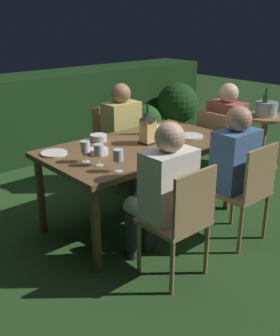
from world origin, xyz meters
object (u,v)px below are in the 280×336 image
object	(u,v)px
green_bottle_on_table	(148,123)
plate_c	(158,127)
plate_a	(190,136)
bowl_bread	(99,151)
bowl_olives	(159,134)
wine_glass_c	(85,148)
chair_head_far	(217,146)
wine_glass_a	(168,144)
person_in_blue	(228,165)
potted_plant_corner	(177,106)
ice_bucket	(267,108)
dining_table	(140,150)
person_in_cream	(162,190)
chair_side_right_b	(114,142)
person_in_rust	(229,130)
potted_plant_by_hedge	(145,125)
wine_glass_d	(118,156)
wine_glass_b	(99,151)
side_table	(264,133)
lantern_centerpiece	(148,127)
plate_b	(54,153)
chair_side_left_b	(246,189)
bowl_salad	(98,138)
person_in_mustard	(125,132)

from	to	relation	value
green_bottle_on_table	plate_c	world-z (taller)	green_bottle_on_table
plate_a	bowl_bread	size ratio (longest dim) A/B	1.52
bowl_olives	wine_glass_c	bearing A→B (deg)	-173.64
chair_head_far	wine_glass_a	xyz separation A→B (m)	(-1.17, -0.41, 0.37)
person_in_blue	wine_glass_c	distance (m)	1.20
chair_head_far	potted_plant_corner	size ratio (longest dim) A/B	1.02
wine_glass_c	plate_a	size ratio (longest dim) A/B	0.72
chair_head_far	potted_plant_corner	world-z (taller)	chair_head_far
wine_glass_c	ice_bucket	xyz separation A→B (m)	(2.70, 0.10, -0.10)
dining_table	person_in_cream	bearing A→B (deg)	-119.77
chair_side_right_b	person_in_rust	size ratio (longest dim) A/B	0.76
potted_plant_by_hedge	wine_glass_d	bearing A→B (deg)	-136.33
dining_table	wine_glass_b	world-z (taller)	wine_glass_b
potted_plant_by_hedge	wine_glass_c	bearing A→B (deg)	-142.65
bowl_bread	potted_plant_by_hedge	world-z (taller)	bowl_bread
bowl_olives	side_table	world-z (taller)	bowl_olives
wine_glass_b	bowl_bread	world-z (taller)	wine_glass_b
chair_side_right_b	lantern_centerpiece	world-z (taller)	lantern_centerpiece
plate_c	potted_plant_by_hedge	distance (m)	1.55
potted_plant_corner	lantern_centerpiece	bearing A→B (deg)	-142.15
wine_glass_a	bowl_olives	distance (m)	0.58
plate_b	chair_side_right_b	bearing A→B (deg)	28.56
plate_a	potted_plant_by_hedge	bearing A→B (deg)	61.08
ice_bucket	dining_table	bearing A→B (deg)	-178.67
chair_side_left_b	green_bottle_on_table	xyz separation A→B (m)	(-0.11, 1.08, 0.36)
bowl_salad	chair_head_far	bearing A→B (deg)	-14.34
side_table	potted_plant_corner	bearing A→B (deg)	85.10
chair_head_far	lantern_centerpiece	size ratio (longest dim) A/B	3.28
wine_glass_c	person_in_blue	bearing A→B (deg)	-32.01
wine_glass_a	ice_bucket	xyz separation A→B (m)	(2.15, 0.46, -0.10)
green_bottle_on_table	plate_b	bearing A→B (deg)	175.57
bowl_salad	ice_bucket	distance (m)	2.32
bowl_salad	ice_bucket	size ratio (longest dim) A/B	0.43
wine_glass_d	plate_c	size ratio (longest dim) A/B	0.79
dining_table	chair_head_far	distance (m)	1.13
dining_table	bowl_olives	size ratio (longest dim) A/B	13.26
dining_table	lantern_centerpiece	xyz separation A→B (m)	(0.08, -0.01, 0.20)
green_bottle_on_table	ice_bucket	size ratio (longest dim) A/B	0.84
plate_c	dining_table	bearing A→B (deg)	-149.62
person_in_mustard	bowl_bread	size ratio (longest dim) A/B	7.39
bowl_bread	green_bottle_on_table	bearing A→B (deg)	13.77
bowl_salad	wine_glass_c	bearing A→B (deg)	-136.12
chair_side_right_b	bowl_olives	xyz separation A→B (m)	(-0.10, -0.83, 0.28)
wine_glass_d	potted_plant_by_hedge	xyz separation A→B (m)	(1.97, 1.88, -0.48)
ice_bucket	plate_a	bearing A→B (deg)	-173.59
green_bottle_on_table	person_in_cream	bearing A→B (deg)	-126.98
wine_glass_a	potted_plant_by_hedge	bearing A→B (deg)	52.22
green_bottle_on_table	potted_plant_corner	world-z (taller)	green_bottle_on_table
person_in_mustard	bowl_bread	distance (m)	1.04
chair_side_right_b	lantern_centerpiece	xyz separation A→B (m)	(-0.31, -0.89, 0.40)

